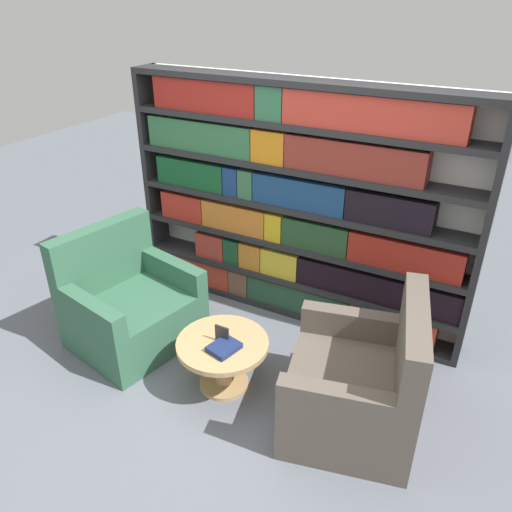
{
  "coord_description": "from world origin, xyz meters",
  "views": [
    {
      "loc": [
        1.54,
        -2.23,
        2.65
      ],
      "look_at": [
        -0.02,
        0.67,
        0.86
      ],
      "focal_mm": 35.0,
      "sensor_mm": 36.0,
      "label": 1
    }
  ],
  "objects": [
    {
      "name": "armchair_left",
      "position": [
        -1.0,
        0.28,
        0.32
      ],
      "size": [
        0.99,
        1.07,
        0.96
      ],
      "rotation": [
        0.0,
        0.0,
        1.37
      ],
      "color": "#336047",
      "rests_on": "ground_plane"
    },
    {
      "name": "coffee_table",
      "position": [
        -0.02,
        0.16,
        0.29
      ],
      "size": [
        0.67,
        0.67,
        0.4
      ],
      "color": "tan",
      "rests_on": "ground_plane"
    },
    {
      "name": "ground_plane",
      "position": [
        0.0,
        0.0,
        0.0
      ],
      "size": [
        14.0,
        14.0,
        0.0
      ],
      "primitive_type": "plane",
      "color": "slate"
    },
    {
      "name": "bookshelf",
      "position": [
        -0.0,
        1.34,
        1.02
      ],
      "size": [
        2.99,
        0.3,
        2.05
      ],
      "color": "silver",
      "rests_on": "ground_plane"
    },
    {
      "name": "table_sign",
      "position": [
        -0.02,
        0.16,
        0.46
      ],
      "size": [
        0.11,
        0.06,
        0.13
      ],
      "color": "black",
      "rests_on": "coffee_table"
    },
    {
      "name": "stray_book",
      "position": [
        0.04,
        0.09,
        0.42
      ],
      "size": [
        0.21,
        0.24,
        0.04
      ],
      "color": "navy",
      "rests_on": "coffee_table"
    },
    {
      "name": "armchair_right",
      "position": [
        0.96,
        0.28,
        0.32
      ],
      "size": [
        1.0,
        1.08,
        0.96
      ],
      "rotation": [
        0.0,
        0.0,
        -1.34
      ],
      "color": "brown",
      "rests_on": "ground_plane"
    }
  ]
}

